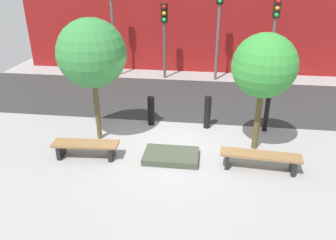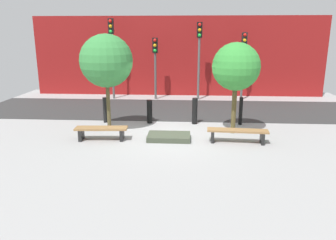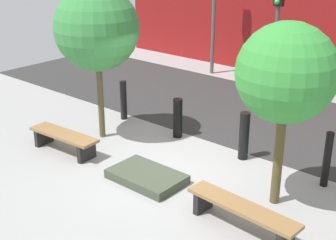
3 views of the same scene
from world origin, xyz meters
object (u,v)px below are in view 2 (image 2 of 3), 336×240
(tree_behind_left_bench, at_px, (106,61))
(bollard_far_left, at_px, (105,110))
(traffic_light_east, at_px, (244,54))
(tree_behind_right_bench, at_px, (236,67))
(traffic_light_mid_east, at_px, (199,47))
(bench_left, at_px, (101,131))
(planter_bed, at_px, (169,137))
(traffic_light_mid_west, at_px, (155,57))
(bollard_center, at_px, (195,111))
(bench_right, at_px, (237,133))
(bollard_right, at_px, (241,111))
(bollard_left, at_px, (150,112))
(traffic_light_west, at_px, (112,45))

(tree_behind_left_bench, relative_size, bollard_far_left, 3.43)
(tree_behind_left_bench, height_order, traffic_light_east, traffic_light_east)
(bollard_far_left, xyz_separation_m, traffic_light_east, (6.08, 4.93, 1.91))
(tree_behind_right_bench, height_order, traffic_light_mid_east, traffic_light_mid_east)
(bench_left, xyz_separation_m, tree_behind_left_bench, (0.00, 1.09, 2.19))
(planter_bed, bearing_deg, traffic_light_mid_east, 80.65)
(tree_behind_left_bench, bearing_deg, bench_left, -90.00)
(bollard_far_left, bearing_deg, traffic_light_mid_west, 73.01)
(bollard_center, xyz_separation_m, traffic_light_mid_west, (-2.03, 4.93, 1.73))
(bench_right, distance_m, bollard_center, 2.59)
(bollard_right, distance_m, traffic_light_mid_east, 5.60)
(traffic_light_mid_east, bearing_deg, bench_left, -115.26)
(bench_left, bearing_deg, planter_bed, 1.33)
(bench_right, bearing_deg, bollard_left, 148.39)
(bench_left, bearing_deg, bench_right, -3.80)
(bollard_far_left, distance_m, traffic_light_west, 5.52)
(bench_right, height_order, tree_behind_right_bench, tree_behind_right_bench)
(planter_bed, bearing_deg, tree_behind_left_bench, 158.18)
(tree_behind_right_bench, distance_m, bollard_right, 2.15)
(bench_right, bearing_deg, tree_behind_right_bench, 93.80)
(tree_behind_right_bench, bearing_deg, traffic_light_mid_west, 119.12)
(planter_bed, height_order, traffic_light_east, traffic_light_east)
(tree_behind_left_bench, bearing_deg, traffic_light_mid_west, 79.85)
(tree_behind_right_bench, bearing_deg, traffic_light_mid_east, 100.14)
(traffic_light_mid_east, distance_m, traffic_light_east, 2.31)
(bench_left, relative_size, bollard_left, 1.88)
(bench_right, xyz_separation_m, bollard_right, (0.42, 2.21, 0.22))
(traffic_light_mid_east, bearing_deg, bollard_far_left, -127.57)
(bollard_center, height_order, traffic_light_mid_east, traffic_light_mid_east)
(bollard_far_left, xyz_separation_m, bollard_right, (5.30, 0.00, 0.04))
(bench_right, height_order, traffic_light_west, traffic_light_west)
(traffic_light_mid_west, bearing_deg, bench_left, -98.62)
(bollard_left, height_order, bollard_right, bollard_right)
(tree_behind_left_bench, height_order, bollard_left, tree_behind_left_bench)
(bench_right, height_order, bollard_right, bollard_right)
(bench_left, height_order, bollard_far_left, bollard_far_left)
(bench_right, bearing_deg, traffic_light_mid_east, 102.42)
(bollard_left, bearing_deg, traffic_light_west, 117.31)
(tree_behind_left_bench, bearing_deg, bollard_far_left, 110.74)
(tree_behind_left_bench, relative_size, traffic_light_mid_east, 0.86)
(traffic_light_mid_west, xyz_separation_m, traffic_light_mid_east, (2.29, 0.00, 0.50))
(bench_left, distance_m, bollard_far_left, 2.26)
(bench_left, height_order, bollard_center, bollard_center)
(bollard_left, relative_size, bollard_center, 0.90)
(tree_behind_right_bench, relative_size, traffic_light_east, 0.91)
(traffic_light_mid_west, relative_size, traffic_light_east, 0.92)
(bollard_far_left, xyz_separation_m, bollard_left, (1.77, 0.00, -0.04))
(bollard_right, distance_m, traffic_light_west, 8.16)
(bollard_left, bearing_deg, bollard_right, 0.00)
(traffic_light_east, bearing_deg, bench_left, -128.38)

